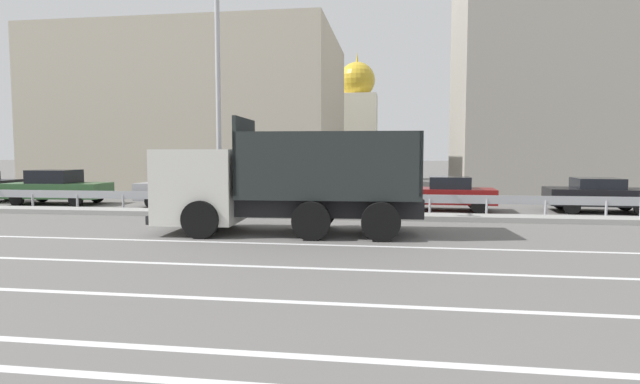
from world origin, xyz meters
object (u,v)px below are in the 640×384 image
(parked_car_3, at_px, (191,188))
(church_tower, at_px, (357,123))
(street_lamp_1, at_px, (216,66))
(parked_car_4, at_px, (309,191))
(parked_car_2, at_px, (57,187))
(parked_car_5, at_px, (447,193))
(dump_truck, at_px, (257,190))
(median_road_sign, at_px, (202,180))
(parked_car_6, at_px, (599,195))

(parked_car_3, distance_m, church_tower, 25.43)
(street_lamp_1, height_order, parked_car_4, street_lamp_1)
(parked_car_2, xyz_separation_m, parked_car_5, (17.42, -0.04, -0.08))
(street_lamp_1, distance_m, parked_car_3, 6.08)
(dump_truck, xyz_separation_m, median_road_sign, (-3.14, 3.65, 0.06))
(dump_truck, xyz_separation_m, parked_car_2, (-11.30, 6.70, -0.48))
(median_road_sign, distance_m, parked_car_2, 8.73)
(street_lamp_1, bearing_deg, parked_car_6, 13.08)
(dump_truck, bearing_deg, parked_car_4, -5.40)
(street_lamp_1, bearing_deg, church_tower, 83.55)
(parked_car_4, relative_size, church_tower, 0.36)
(dump_truck, height_order, median_road_sign, dump_truck)
(parked_car_3, xyz_separation_m, parked_car_4, (5.13, 0.69, -0.14))
(dump_truck, relative_size, church_tower, 0.68)
(dump_truck, relative_size, median_road_sign, 3.18)
(parked_car_4, distance_m, parked_car_6, 11.67)
(parked_car_6, bearing_deg, median_road_sign, -73.16)
(parked_car_4, bearing_deg, parked_car_6, 83.31)
(parked_car_3, bearing_deg, median_road_sign, 28.56)
(dump_truck, relative_size, parked_car_2, 1.70)
(street_lamp_1, xyz_separation_m, parked_car_6, (14.46, 3.36, -4.78))
(parked_car_4, bearing_deg, dump_truck, -7.05)
(median_road_sign, relative_size, church_tower, 0.21)
(parked_car_3, distance_m, parked_car_5, 10.93)
(street_lamp_1, xyz_separation_m, parked_car_4, (2.79, 3.80, -4.81))
(parked_car_4, bearing_deg, street_lamp_1, -40.87)
(street_lamp_1, bearing_deg, parked_car_2, 160.09)
(dump_truck, bearing_deg, parked_car_3, 33.18)
(median_road_sign, bearing_deg, parked_car_4, 46.48)
(parked_car_4, xyz_separation_m, church_tower, (0.33, 23.78, 4.43))
(parked_car_5, distance_m, church_tower, 25.40)
(median_road_sign, bearing_deg, parked_car_5, 18.01)
(dump_truck, distance_m, parked_car_2, 13.15)
(parked_car_6, xyz_separation_m, church_tower, (-11.34, 24.21, 4.40))
(parked_car_3, relative_size, parked_car_5, 1.17)
(church_tower, bearing_deg, dump_truck, -91.19)
(parked_car_5, bearing_deg, parked_car_6, -85.12)
(dump_truck, distance_m, street_lamp_1, 6.02)
(street_lamp_1, relative_size, parked_car_6, 2.43)
(street_lamp_1, relative_size, parked_car_3, 2.18)
(parked_car_2, bearing_deg, parked_car_5, 86.53)
(parked_car_3, xyz_separation_m, parked_car_5, (10.93, 0.05, -0.11))
(parked_car_5, bearing_deg, parked_car_4, 86.71)
(parked_car_2, height_order, parked_car_5, parked_car_2)
(street_lamp_1, relative_size, parked_car_5, 2.55)
(parked_car_3, distance_m, parked_car_4, 5.18)
(parked_car_3, bearing_deg, parked_car_4, 96.72)
(parked_car_4, height_order, church_tower, church_tower)
(parked_car_5, xyz_separation_m, church_tower, (-5.47, 24.41, 4.40))
(parked_car_6, bearing_deg, parked_car_4, -87.27)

